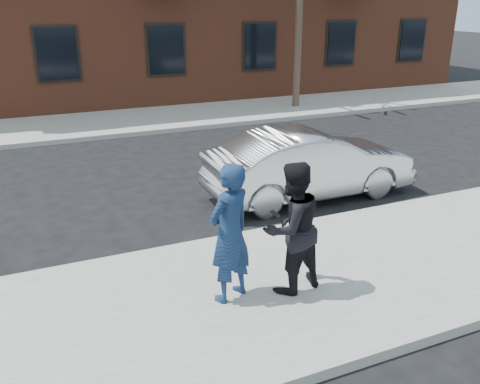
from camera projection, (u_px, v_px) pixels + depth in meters
name	position (u px, v px, depth m)	size (l,w,h in m)	color
ground	(387.00, 259.00, 8.22)	(100.00, 100.00, 0.00)	black
near_sidewalk	(398.00, 261.00, 7.98)	(50.00, 3.50, 0.15)	gray
near_curb	(334.00, 219.00, 9.52)	(50.00, 0.10, 0.15)	#999691
far_sidewalk	(180.00, 117.00, 17.84)	(50.00, 3.50, 0.15)	gray
far_curb	(197.00, 128.00, 16.29)	(50.00, 0.10, 0.15)	#999691
silver_sedan	(310.00, 164.00, 10.58)	(1.54, 4.41, 1.45)	#B7BABF
man_hoodie	(230.00, 233.00, 6.56)	(0.82, 0.71, 1.91)	navy
man_peacoat	(292.00, 228.00, 6.78)	(1.01, 0.86, 1.85)	black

